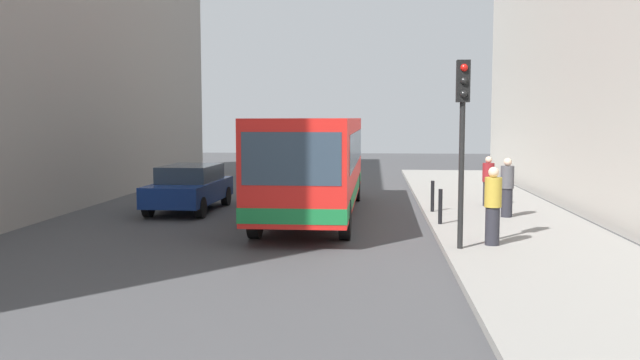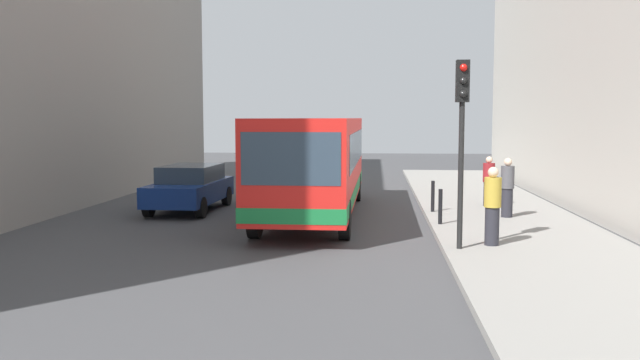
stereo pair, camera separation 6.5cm
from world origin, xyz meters
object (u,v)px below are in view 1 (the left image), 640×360
Objects in this scene: bus at (315,160)px; pedestrian_far_sidewalk at (488,181)px; car_beside_bus at (190,187)px; traffic_light at (462,118)px; bollard_near at (440,207)px; pedestrian_mid_sidewalk at (507,188)px; pedestrian_near_signal at (493,206)px; bollard_mid at (433,196)px.

bus is 5.82m from pedestrian_far_sidewalk.
car_beside_bus is 10.43m from traffic_light.
pedestrian_mid_sidewalk reaches higher than bollard_near.
traffic_light reaches higher than bollard_near.
pedestrian_far_sidewalk is at bearing 76.08° from traffic_light.
traffic_light is (7.86, -6.49, 2.22)m from car_beside_bus.
pedestrian_near_signal is (0.77, 0.47, -1.97)m from traffic_light.
bus is at bearing -10.34° from pedestrian_near_signal.
pedestrian_mid_sidewalk is (5.64, -0.83, -0.72)m from bus.
car_beside_bus is 9.94m from pedestrian_mid_sidewalk.
traffic_light is 4.32× the size of bollard_near.
bollard_near is 0.59× the size of pedestrian_far_sidewalk.
car_beside_bus is 1.09× the size of traffic_light.
pedestrian_near_signal is at bearing -80.76° from bollard_mid.
car_beside_bus is 2.76× the size of pedestrian_far_sidewalk.
bus reaches higher than bollard_near.
pedestrian_near_signal is 4.55m from pedestrian_mid_sidewalk.
car_beside_bus is 8.34m from bollard_near.
bollard_near is at bearing -90.00° from bollard_mid.
pedestrian_mid_sidewalk is (9.80, -1.62, 0.22)m from car_beside_bus.
traffic_light reaches higher than bus.
car_beside_bus is at bearing 43.27° from pedestrian_mid_sidewalk.
pedestrian_far_sidewalk is (-0.12, 2.49, -0.05)m from pedestrian_mid_sidewalk.
traffic_light is at bearing 72.55° from pedestrian_far_sidewalk.
traffic_light is 6.31m from bollard_mid.
pedestrian_near_signal is at bearing 77.80° from pedestrian_far_sidewalk.
car_beside_bus is 4.70× the size of bollard_mid.
bus is at bearing 171.32° from car_beside_bus.
bollard_mid is at bearing 34.79° from pedestrian_far_sidewalk.
bus is at bearing 147.63° from bollard_near.
pedestrian_near_signal is at bearing 31.28° from traffic_light.
bollard_mid is (-0.10, 5.84, -2.38)m from traffic_light.
traffic_light is 4.32× the size of bollard_mid.
pedestrian_mid_sidewalk is at bearing 172.64° from car_beside_bus.
pedestrian_mid_sidewalk is at bearing 35.30° from bollard_near.
car_beside_bus is at bearing 158.42° from bollard_near.
bollard_near is at bearing 91.67° from traffic_light.
bus is 3.76m from bollard_mid.
bus is 2.69× the size of traffic_light.
pedestrian_near_signal reaches higher than car_beside_bus.
bus is 6.23× the size of pedestrian_near_signal.
car_beside_bus is at bearing 4.26° from pedestrian_near_signal.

